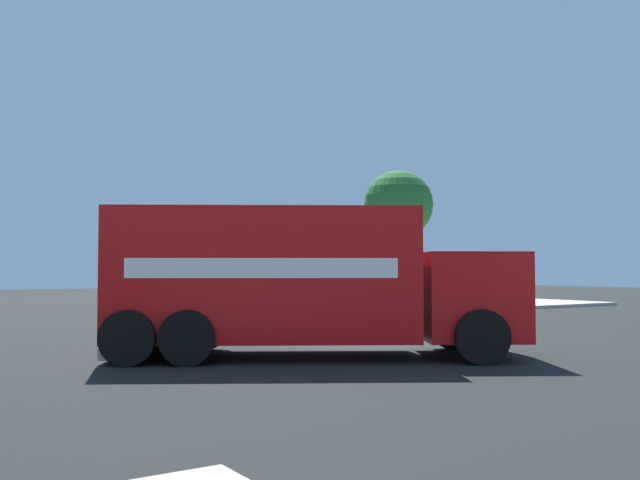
% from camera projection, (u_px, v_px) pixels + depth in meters
% --- Properties ---
extents(ground_plane, '(100.00, 100.00, 0.00)m').
position_uv_depth(ground_plane, '(377.00, 345.00, 15.91)').
color(ground_plane, black).
extents(sidewalk_corner_near, '(12.89, 12.89, 0.14)m').
position_uv_depth(sidewalk_corner_near, '(424.00, 302.00, 35.08)').
color(sidewalk_corner_near, '#B2ADA0').
rests_on(sidewalk_corner_near, ground).
extents(delivery_truck, '(8.04, 6.30, 2.89)m').
position_uv_depth(delivery_truck, '(300.00, 280.00, 13.76)').
color(delivery_truck, red).
rests_on(delivery_truck, ground).
extents(pedestrian_near_corner, '(0.53, 0.23, 1.72)m').
position_uv_depth(pedestrian_near_corner, '(352.00, 281.00, 35.66)').
color(pedestrian_near_corner, '#4C4C51').
rests_on(pedestrian_near_corner, sidewalk_corner_near).
extents(picket_fence_run, '(5.68, 0.05, 0.95)m').
position_uv_depth(picket_fence_run, '(352.00, 288.00, 40.27)').
color(picket_fence_run, silver).
rests_on(picket_fence_run, sidewalk_corner_near).
extents(shade_tree_near, '(3.65, 3.65, 6.82)m').
position_uv_depth(shade_tree_near, '(398.00, 205.00, 37.00)').
color(shade_tree_near, brown).
rests_on(shade_tree_near, sidewalk_corner_near).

